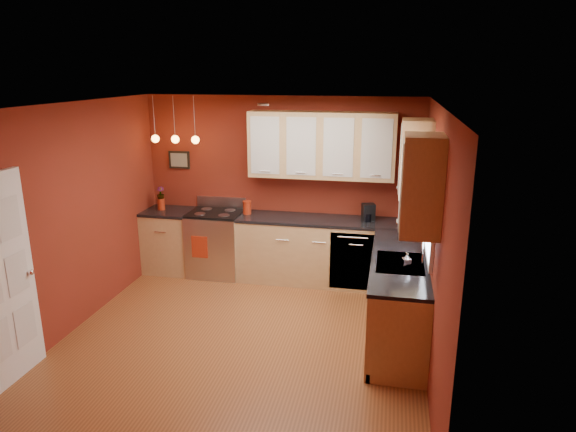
% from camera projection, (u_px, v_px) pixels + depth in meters
% --- Properties ---
extents(floor, '(4.20, 4.20, 0.00)m').
position_uv_depth(floor, '(243.00, 338.00, 5.83)').
color(floor, brown).
rests_on(floor, ground).
extents(ceiling, '(4.00, 4.20, 0.02)m').
position_uv_depth(ceiling, '(236.00, 105.00, 5.11)').
color(ceiling, white).
rests_on(ceiling, wall_back).
extents(wall_back, '(4.00, 0.02, 2.60)m').
position_uv_depth(wall_back, '(281.00, 187.00, 7.45)').
color(wall_back, maroon).
rests_on(wall_back, floor).
extents(wall_front, '(4.00, 0.02, 2.60)m').
position_uv_depth(wall_front, '(151.00, 320.00, 3.49)').
color(wall_front, maroon).
rests_on(wall_front, floor).
extents(wall_left, '(0.02, 4.20, 2.60)m').
position_uv_depth(wall_left, '(72.00, 219.00, 5.86)').
color(wall_left, maroon).
rests_on(wall_left, floor).
extents(wall_right, '(0.02, 4.20, 2.60)m').
position_uv_depth(wall_right, '(433.00, 241.00, 5.09)').
color(wall_right, maroon).
rests_on(wall_right, floor).
extents(base_cabinets_back_left, '(0.70, 0.60, 0.90)m').
position_uv_depth(base_cabinets_back_left, '(170.00, 242.00, 7.72)').
color(base_cabinets_back_left, tan).
rests_on(base_cabinets_back_left, floor).
extents(base_cabinets_back_right, '(2.54, 0.60, 0.90)m').
position_uv_depth(base_cabinets_back_right, '(327.00, 252.00, 7.26)').
color(base_cabinets_back_right, tan).
rests_on(base_cabinets_back_right, floor).
extents(base_cabinets_right, '(0.60, 2.10, 0.90)m').
position_uv_depth(base_cabinets_right, '(397.00, 298.00, 5.80)').
color(base_cabinets_right, tan).
rests_on(base_cabinets_right, floor).
extents(counter_back_left, '(0.70, 0.62, 0.04)m').
position_uv_depth(counter_back_left, '(168.00, 212.00, 7.59)').
color(counter_back_left, black).
rests_on(counter_back_left, base_cabinets_back_left).
extents(counter_back_right, '(2.54, 0.62, 0.04)m').
position_uv_depth(counter_back_right, '(328.00, 221.00, 7.13)').
color(counter_back_right, black).
rests_on(counter_back_right, base_cabinets_back_right).
extents(counter_right, '(0.62, 2.10, 0.04)m').
position_uv_depth(counter_right, '(400.00, 259.00, 5.67)').
color(counter_right, black).
rests_on(counter_right, base_cabinets_right).
extents(gas_range, '(0.76, 0.64, 1.11)m').
position_uv_depth(gas_range, '(216.00, 243.00, 7.57)').
color(gas_range, '#B1B1B6').
rests_on(gas_range, floor).
extents(dishwasher_front, '(0.60, 0.02, 0.80)m').
position_uv_depth(dishwasher_front, '(352.00, 262.00, 6.92)').
color(dishwasher_front, '#B1B1B6').
rests_on(dishwasher_front, base_cabinets_back_right).
extents(sink, '(0.50, 0.70, 0.33)m').
position_uv_depth(sink, '(400.00, 265.00, 5.53)').
color(sink, gray).
rests_on(sink, counter_right).
extents(window, '(0.06, 1.02, 1.22)m').
position_uv_depth(window, '(432.00, 196.00, 5.27)').
color(window, white).
rests_on(window, wall_right).
extents(door_left_wall, '(0.12, 0.82, 2.05)m').
position_uv_depth(door_left_wall, '(1.00, 282.00, 4.79)').
color(door_left_wall, white).
rests_on(door_left_wall, floor).
extents(upper_cabinets_back, '(2.00, 0.35, 0.90)m').
position_uv_depth(upper_cabinets_back, '(321.00, 145.00, 6.99)').
color(upper_cabinets_back, tan).
rests_on(upper_cabinets_back, wall_back).
extents(upper_cabinets_right, '(0.35, 1.95, 0.90)m').
position_uv_depth(upper_cabinets_right, '(418.00, 170.00, 5.25)').
color(upper_cabinets_right, tan).
rests_on(upper_cabinets_right, wall_right).
extents(wall_picture, '(0.32, 0.03, 0.26)m').
position_uv_depth(wall_picture, '(179.00, 160.00, 7.63)').
color(wall_picture, black).
rests_on(wall_picture, wall_back).
extents(pendant_lights, '(0.71, 0.11, 0.66)m').
position_uv_depth(pendant_lights, '(175.00, 139.00, 7.20)').
color(pendant_lights, gray).
rests_on(pendant_lights, ceiling).
extents(red_canister, '(0.13, 0.13, 0.19)m').
position_uv_depth(red_canister, '(247.00, 207.00, 7.37)').
color(red_canister, '#A12811').
rests_on(red_canister, counter_back_right).
extents(red_vase, '(0.11, 0.11, 0.17)m').
position_uv_depth(red_vase, '(161.00, 204.00, 7.59)').
color(red_vase, '#A12811').
rests_on(red_vase, counter_back_left).
extents(flowers, '(0.14, 0.14, 0.20)m').
position_uv_depth(flowers, '(160.00, 193.00, 7.55)').
color(flowers, '#A12811').
rests_on(flowers, red_vase).
extents(coffee_maker, '(0.20, 0.20, 0.24)m').
position_uv_depth(coffee_maker, '(368.00, 213.00, 7.03)').
color(coffee_maker, black).
rests_on(coffee_maker, counter_back_right).
extents(soap_pump, '(0.10, 0.10, 0.18)m').
position_uv_depth(soap_pump, '(406.00, 261.00, 5.32)').
color(soap_pump, white).
rests_on(soap_pump, counter_right).
extents(dish_towel, '(0.23, 0.02, 0.32)m').
position_uv_depth(dish_towel, '(200.00, 247.00, 7.27)').
color(dish_towel, '#A12811').
rests_on(dish_towel, gas_range).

